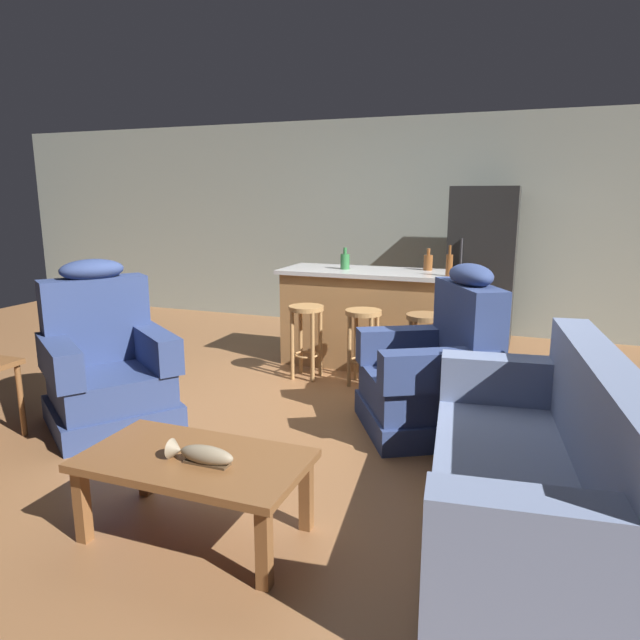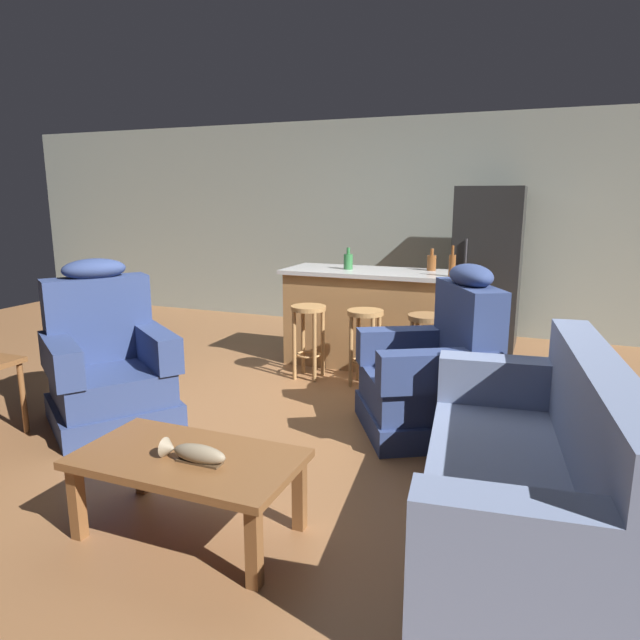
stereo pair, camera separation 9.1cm
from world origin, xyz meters
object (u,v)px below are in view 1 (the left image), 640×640
(bar_stool_right, at_px, (424,338))
(bottle_tall_green, at_px, (449,264))
(coffee_table, at_px, (195,467))
(recliner_near_lamp, at_px, (107,367))
(recliner_near_island, at_px, (436,373))
(bottle_wine_dark, at_px, (428,262))
(kitchen_island, at_px, (372,318))
(refrigerator, at_px, (482,267))
(fish_figurine, at_px, (201,454))
(couch, at_px, (537,480))
(bar_stool_middle, at_px, (363,333))
(bar_stool_left, at_px, (306,328))
(bottle_short_amber, at_px, (345,261))

(bar_stool_right, height_order, bottle_tall_green, bottle_tall_green)
(coffee_table, xyz_separation_m, recliner_near_lamp, (-1.43, 1.04, 0.06))
(recliner_near_island, xyz_separation_m, bottle_wine_dark, (-0.37, 1.61, 0.61))
(recliner_near_island, bearing_deg, bottle_tall_green, -113.83)
(kitchen_island, bearing_deg, refrigerator, 52.36)
(recliner_near_lamp, relative_size, kitchen_island, 0.67)
(fish_figurine, xyz_separation_m, couch, (1.50, 0.55, -0.12))
(bar_stool_middle, xyz_separation_m, bottle_wine_dark, (0.40, 0.83, 0.56))
(couch, distance_m, kitchen_island, 3.09)
(bar_stool_left, xyz_separation_m, bottle_short_amber, (0.16, 0.62, 0.56))
(couch, height_order, kitchen_island, kitchen_island)
(coffee_table, distance_m, bar_stool_middle, 2.54)
(recliner_near_lamp, height_order, bar_stool_left, recliner_near_lamp)
(fish_figurine, xyz_separation_m, bottle_short_amber, (-0.34, 3.20, 0.57))
(coffee_table, bearing_deg, recliner_near_lamp, 143.78)
(recliner_near_lamp, xyz_separation_m, kitchen_island, (1.44, 2.12, 0.06))
(kitchen_island, height_order, bottle_wine_dark, bottle_wine_dark)
(kitchen_island, xyz_separation_m, bar_stool_right, (0.64, -0.63, -0.01))
(recliner_near_lamp, distance_m, bar_stool_middle, 2.14)
(recliner_near_island, relative_size, bar_stool_middle, 1.76)
(kitchen_island, bearing_deg, coffee_table, -90.25)
(fish_figurine, relative_size, kitchen_island, 0.19)
(couch, bearing_deg, bar_stool_right, -72.57)
(kitchen_island, bearing_deg, bottle_wine_dark, 21.40)
(coffee_table, bearing_deg, refrigerator, 77.86)
(kitchen_island, bearing_deg, bottle_tall_green, -11.77)
(recliner_near_island, xyz_separation_m, bar_stool_left, (-1.32, 0.78, 0.05))
(coffee_table, height_order, bar_stool_right, bar_stool_right)
(refrigerator, bearing_deg, bottle_short_amber, -134.91)
(coffee_table, xyz_separation_m, couch, (1.57, 0.50, -0.02))
(fish_figurine, height_order, bottle_short_amber, bottle_short_amber)
(kitchen_island, bearing_deg, bar_stool_middle, -81.42)
(couch, xyz_separation_m, bottle_tall_green, (-0.80, 2.51, 0.71))
(couch, height_order, bar_stool_right, couch)
(bottle_tall_green, bearing_deg, bar_stool_middle, -144.19)
(fish_figurine, bearing_deg, refrigerator, 78.82)
(recliner_near_island, distance_m, bar_stool_left, 1.53)
(kitchen_island, distance_m, bar_stool_left, 0.77)
(fish_figurine, relative_size, recliner_near_lamp, 0.28)
(fish_figurine, distance_m, bottle_short_amber, 3.27)
(recliner_near_island, relative_size, bottle_wine_dark, 5.65)
(recliner_near_lamp, height_order, kitchen_island, recliner_near_lamp)
(bar_stool_middle, distance_m, bar_stool_right, 0.54)
(kitchen_island, bearing_deg, bar_stool_left, -125.33)
(bar_stool_left, xyz_separation_m, bar_stool_middle, (0.54, 0.00, 0.00))
(kitchen_island, bearing_deg, couch, -59.73)
(couch, relative_size, recliner_near_island, 1.66)
(recliner_near_lamp, distance_m, kitchen_island, 2.56)
(fish_figurine, bearing_deg, kitchen_island, 90.96)
(refrigerator, relative_size, bottle_wine_dark, 8.29)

